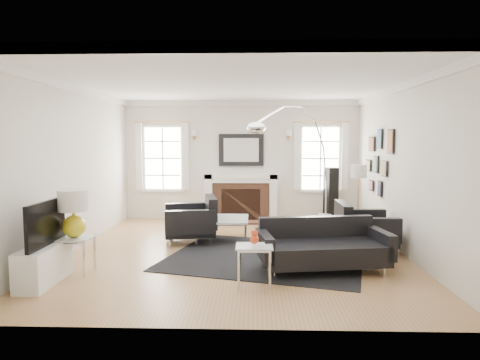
{
  "coord_description": "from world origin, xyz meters",
  "views": [
    {
      "loc": [
        0.29,
        -7.08,
        1.87
      ],
      "look_at": [
        0.06,
        0.3,
        1.19
      ],
      "focal_mm": 32.0,
      "sensor_mm": 36.0,
      "label": 1
    }
  ],
  "objects_px": {
    "sofa": "(322,247)",
    "coffee_table": "(223,220)",
    "armchair_right": "(362,229)",
    "armchair_left": "(193,221)",
    "arc_floor_lamp": "(294,162)",
    "gourd_lamp": "(74,210)",
    "fireplace": "(241,198)"
  },
  "relations": [
    {
      "from": "sofa",
      "to": "armchair_left",
      "type": "height_order",
      "value": "armchair_left"
    },
    {
      "from": "sofa",
      "to": "gourd_lamp",
      "type": "relative_size",
      "value": 2.91
    },
    {
      "from": "fireplace",
      "to": "sofa",
      "type": "relative_size",
      "value": 0.87
    },
    {
      "from": "sofa",
      "to": "armchair_left",
      "type": "distance_m",
      "value": 2.69
    },
    {
      "from": "sofa",
      "to": "coffee_table",
      "type": "bearing_deg",
      "value": 131.62
    },
    {
      "from": "fireplace",
      "to": "armchair_right",
      "type": "distance_m",
      "value": 3.44
    },
    {
      "from": "armchair_right",
      "to": "arc_floor_lamp",
      "type": "height_order",
      "value": "arc_floor_lamp"
    },
    {
      "from": "armchair_right",
      "to": "coffee_table",
      "type": "bearing_deg",
      "value": 164.07
    },
    {
      "from": "armchair_left",
      "to": "gourd_lamp",
      "type": "distance_m",
      "value": 2.49
    },
    {
      "from": "armchair_right",
      "to": "gourd_lamp",
      "type": "xyz_separation_m",
      "value": [
        -4.33,
        -1.41,
        0.53
      ]
    },
    {
      "from": "sofa",
      "to": "coffee_table",
      "type": "xyz_separation_m",
      "value": [
        -1.57,
        1.76,
        0.07
      ]
    },
    {
      "from": "armchair_left",
      "to": "arc_floor_lamp",
      "type": "xyz_separation_m",
      "value": [
        1.94,
        0.97,
        1.06
      ]
    },
    {
      "from": "sofa",
      "to": "armchair_right",
      "type": "bearing_deg",
      "value": 51.59
    },
    {
      "from": "coffee_table",
      "to": "fireplace",
      "type": "bearing_deg",
      "value": 81.85
    },
    {
      "from": "coffee_table",
      "to": "arc_floor_lamp",
      "type": "bearing_deg",
      "value": 32.32
    },
    {
      "from": "coffee_table",
      "to": "arc_floor_lamp",
      "type": "height_order",
      "value": "arc_floor_lamp"
    },
    {
      "from": "fireplace",
      "to": "arc_floor_lamp",
      "type": "height_order",
      "value": "arc_floor_lamp"
    },
    {
      "from": "gourd_lamp",
      "to": "armchair_left",
      "type": "bearing_deg",
      "value": 55.66
    },
    {
      "from": "coffee_table",
      "to": "gourd_lamp",
      "type": "xyz_separation_m",
      "value": [
        -1.91,
        -2.1,
        0.52
      ]
    },
    {
      "from": "sofa",
      "to": "arc_floor_lamp",
      "type": "bearing_deg",
      "value": 93.64
    },
    {
      "from": "armchair_left",
      "to": "gourd_lamp",
      "type": "height_order",
      "value": "gourd_lamp"
    },
    {
      "from": "sofa",
      "to": "coffee_table",
      "type": "height_order",
      "value": "sofa"
    },
    {
      "from": "armchair_left",
      "to": "armchair_right",
      "type": "height_order",
      "value": "armchair_left"
    },
    {
      "from": "armchair_right",
      "to": "coffee_table",
      "type": "distance_m",
      "value": 2.51
    },
    {
      "from": "armchair_left",
      "to": "sofa",
      "type": "bearing_deg",
      "value": -38.56
    },
    {
      "from": "armchair_left",
      "to": "gourd_lamp",
      "type": "relative_size",
      "value": 1.76
    },
    {
      "from": "fireplace",
      "to": "sofa",
      "type": "height_order",
      "value": "fireplace"
    },
    {
      "from": "sofa",
      "to": "armchair_right",
      "type": "xyz_separation_m",
      "value": [
        0.85,
        1.07,
        0.05
      ]
    },
    {
      "from": "armchair_left",
      "to": "arc_floor_lamp",
      "type": "bearing_deg",
      "value": 26.62
    },
    {
      "from": "sofa",
      "to": "armchair_left",
      "type": "xyz_separation_m",
      "value": [
        -2.1,
        1.68,
        0.06
      ]
    },
    {
      "from": "coffee_table",
      "to": "arc_floor_lamp",
      "type": "distance_m",
      "value": 1.96
    },
    {
      "from": "gourd_lamp",
      "to": "arc_floor_lamp",
      "type": "bearing_deg",
      "value": 42.02
    }
  ]
}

